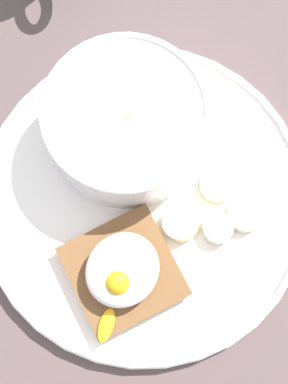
% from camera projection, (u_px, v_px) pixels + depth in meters
% --- Properties ---
extents(ground_plane, '(1.20, 1.20, 0.02)m').
position_uv_depth(ground_plane, '(144.00, 202.00, 0.49)').
color(ground_plane, '#524243').
rests_on(ground_plane, ground).
extents(plate, '(0.29, 0.29, 0.02)m').
position_uv_depth(plate, '(144.00, 198.00, 0.47)').
color(plate, white).
rests_on(plate, ground_plane).
extents(oatmeal_bowl, '(0.14, 0.14, 0.06)m').
position_uv_depth(oatmeal_bowl, '(126.00, 123.00, 0.45)').
color(oatmeal_bowl, white).
rests_on(oatmeal_bowl, plate).
extents(toast_slice, '(0.11, 0.11, 0.01)m').
position_uv_depth(toast_slice, '(123.00, 272.00, 0.45)').
color(toast_slice, brown).
rests_on(toast_slice, plate).
extents(poached_egg, '(0.09, 0.06, 0.03)m').
position_uv_depth(poached_egg, '(122.00, 271.00, 0.43)').
color(poached_egg, white).
rests_on(poached_egg, toast_slice).
extents(banana_slice_front, '(0.04, 0.04, 0.02)m').
position_uv_depth(banana_slice_front, '(178.00, 226.00, 0.46)').
color(banana_slice_front, '#F5EAB0').
rests_on(banana_slice_front, plate).
extents(banana_slice_left, '(0.03, 0.03, 0.01)m').
position_uv_depth(banana_slice_left, '(245.00, 214.00, 0.46)').
color(banana_slice_left, '#F6E7BF').
rests_on(banana_slice_left, plate).
extents(banana_slice_back, '(0.04, 0.04, 0.01)m').
position_uv_depth(banana_slice_back, '(217.00, 184.00, 0.47)').
color(banana_slice_back, '#F1ECBE').
rests_on(banana_slice_back, plate).
extents(banana_slice_right, '(0.03, 0.03, 0.01)m').
position_uv_depth(banana_slice_right, '(218.00, 228.00, 0.46)').
color(banana_slice_right, beige).
rests_on(banana_slice_right, plate).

